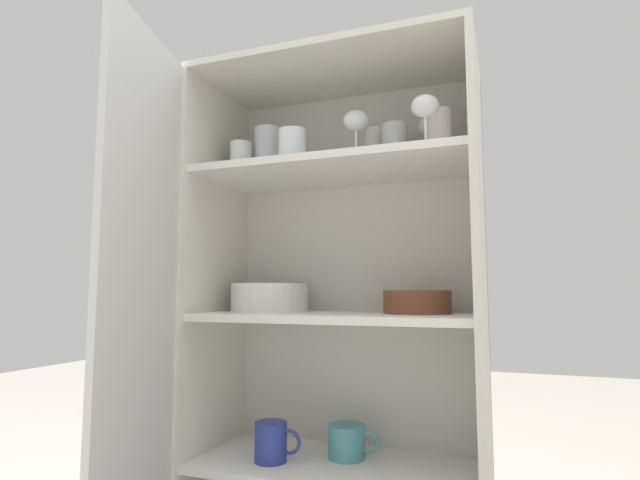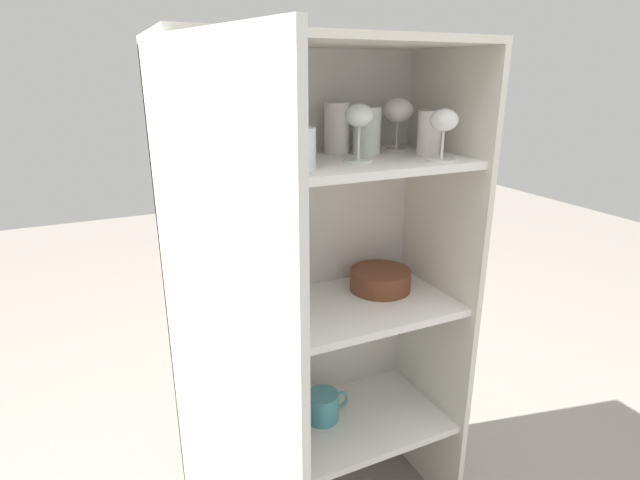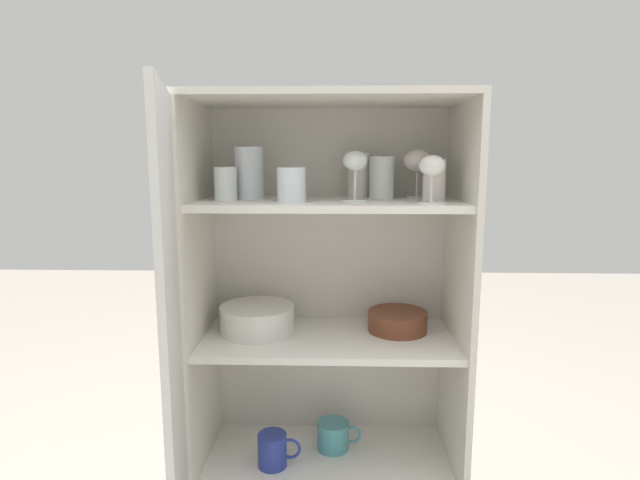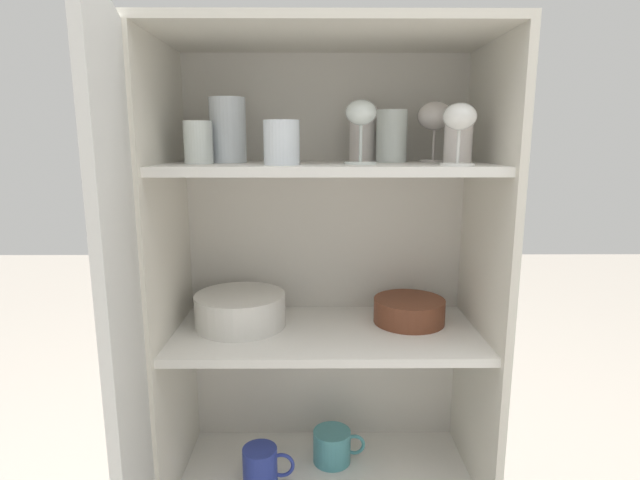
% 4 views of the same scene
% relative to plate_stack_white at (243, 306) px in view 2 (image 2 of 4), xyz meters
% --- Properties ---
extents(cupboard_back_panel, '(0.76, 0.02, 1.36)m').
position_rel_plate_stack_white_xyz_m(cupboard_back_panel, '(0.21, 0.15, -0.06)').
color(cupboard_back_panel, silver).
rests_on(cupboard_back_panel, ground_plane).
extents(cupboard_side_left, '(0.02, 0.37, 1.36)m').
position_rel_plate_stack_white_xyz_m(cupboard_side_left, '(-0.16, -0.03, -0.06)').
color(cupboard_side_left, silver).
rests_on(cupboard_side_left, ground_plane).
extents(cupboard_side_right, '(0.02, 0.37, 1.36)m').
position_rel_plate_stack_white_xyz_m(cupboard_side_right, '(0.58, -0.03, -0.06)').
color(cupboard_side_right, silver).
rests_on(cupboard_side_right, ground_plane).
extents(cupboard_top_panel, '(0.76, 0.37, 0.02)m').
position_rel_plate_stack_white_xyz_m(cupboard_top_panel, '(0.21, -0.03, 0.63)').
color(cupboard_top_panel, silver).
rests_on(cupboard_top_panel, cupboard_side_left).
extents(shelf_board_lower, '(0.73, 0.34, 0.02)m').
position_rel_plate_stack_white_xyz_m(shelf_board_lower, '(0.21, -0.03, -0.43)').
color(shelf_board_lower, white).
extents(shelf_board_middle, '(0.73, 0.34, 0.02)m').
position_rel_plate_stack_white_xyz_m(shelf_board_middle, '(0.21, -0.03, -0.05)').
color(shelf_board_middle, white).
extents(shelf_board_upper, '(0.73, 0.34, 0.02)m').
position_rel_plate_stack_white_xyz_m(shelf_board_upper, '(0.21, -0.03, 0.35)').
color(shelf_board_upper, white).
extents(cupboard_door, '(0.11, 0.37, 1.36)m').
position_rel_plate_stack_white_xyz_m(cupboard_door, '(-0.12, -0.40, -0.06)').
color(cupboard_door, silver).
rests_on(cupboard_door, ground_plane).
extents(tumbler_glass_0, '(0.06, 0.06, 0.09)m').
position_rel_plate_stack_white_xyz_m(tumbler_glass_0, '(-0.07, -0.05, 0.41)').
color(tumbler_glass_0, white).
rests_on(tumbler_glass_0, shelf_board_upper).
extents(tumbler_glass_1, '(0.07, 0.07, 0.13)m').
position_rel_plate_stack_white_xyz_m(tumbler_glass_1, '(0.30, 0.08, 0.42)').
color(tumbler_glass_1, silver).
rests_on(tumbler_glass_1, shelf_board_upper).
extents(tumbler_glass_2, '(0.08, 0.08, 0.09)m').
position_rel_plate_stack_white_xyz_m(tumbler_glass_2, '(0.12, -0.11, 0.41)').
color(tumbler_glass_2, white).
rests_on(tumbler_glass_2, shelf_board_upper).
extents(tumbler_glass_3, '(0.06, 0.06, 0.11)m').
position_rel_plate_stack_white_xyz_m(tumbler_glass_3, '(0.50, -0.06, 0.42)').
color(tumbler_glass_3, silver).
rests_on(tumbler_glass_3, shelf_board_upper).
extents(tumbler_glass_4, '(0.07, 0.07, 0.12)m').
position_rel_plate_stack_white_xyz_m(tumbler_glass_4, '(0.37, 0.03, 0.42)').
color(tumbler_glass_4, white).
rests_on(tumbler_glass_4, shelf_board_upper).
extents(tumbler_glass_5, '(0.08, 0.08, 0.15)m').
position_rel_plate_stack_white_xyz_m(tumbler_glass_5, '(-0.02, 0.01, 0.43)').
color(tumbler_glass_5, white).
rests_on(tumbler_glass_5, shelf_board_upper).
extents(wine_glass_0, '(0.07, 0.07, 0.12)m').
position_rel_plate_stack_white_xyz_m(wine_glass_0, '(0.48, -0.15, 0.45)').
color(wine_glass_0, white).
rests_on(wine_glass_0, shelf_board_upper).
extents(wine_glass_1, '(0.07, 0.07, 0.14)m').
position_rel_plate_stack_white_xyz_m(wine_glass_1, '(0.28, -0.07, 0.46)').
color(wine_glass_1, white).
rests_on(wine_glass_1, shelf_board_upper).
extents(wine_glass_2, '(0.08, 0.08, 0.14)m').
position_rel_plate_stack_white_xyz_m(wine_glass_2, '(0.47, 0.04, 0.46)').
color(wine_glass_2, silver).
rests_on(wine_glass_2, shelf_board_upper).
extents(plate_stack_white, '(0.22, 0.22, 0.08)m').
position_rel_plate_stack_white_xyz_m(plate_stack_white, '(0.00, 0.00, 0.00)').
color(plate_stack_white, silver).
rests_on(plate_stack_white, shelf_board_middle).
extents(mixing_bowl_large, '(0.18, 0.18, 0.06)m').
position_rel_plate_stack_white_xyz_m(mixing_bowl_large, '(0.42, 0.02, -0.01)').
color(mixing_bowl_large, brown).
rests_on(mixing_bowl_large, shelf_board_middle).
extents(coffee_mug_primary, '(0.13, 0.08, 0.10)m').
position_rel_plate_stack_white_xyz_m(coffee_mug_primary, '(0.05, -0.09, -0.37)').
color(coffee_mug_primary, '#283893').
rests_on(coffee_mug_primary, shelf_board_lower).
extents(coffee_mug_extra_1, '(0.14, 0.10, 0.09)m').
position_rel_plate_stack_white_xyz_m(coffee_mug_extra_1, '(0.23, 0.01, -0.38)').
color(coffee_mug_extra_1, teal).
rests_on(coffee_mug_extra_1, shelf_board_lower).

